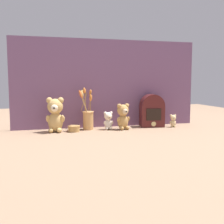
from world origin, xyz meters
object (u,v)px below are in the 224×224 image
Objects in this scene: teddy_bear_small at (108,120)px; flower_vase at (88,116)px; teddy_bear_tiny at (173,120)px; decorative_tin_tall at (74,129)px; teddy_bear_large at (55,114)px; vintage_radio at (152,111)px; teddy_bear_medium at (123,116)px.

teddy_bear_small is 0.17m from flower_vase.
teddy_bear_small is 1.35× the size of teddy_bear_tiny.
decorative_tin_tall is at bearing -179.94° from teddy_bear_tiny.
flower_vase is 3.60× the size of decorative_tin_tall.
teddy_bear_large is at bearing 173.23° from decorative_tin_tall.
decorative_tin_tall is at bearing -174.50° from vintage_radio.
teddy_bear_small is at bearing -14.91° from flower_vase.
teddy_bear_medium is at bearing -1.44° from decorative_tin_tall.
flower_vase is 0.16m from decorative_tin_tall.
teddy_bear_small is (0.41, 0.00, -0.06)m from teddy_bear_large.
teddy_bear_tiny is 0.71m from flower_vase.
teddy_bear_small is at bearing 0.50° from teddy_bear_large.
teddy_bear_medium is 0.44m from teddy_bear_tiny.
teddy_bear_medium is (0.52, -0.03, -0.03)m from teddy_bear_large.
teddy_bear_tiny is at bearing 1.39° from teddy_bear_medium.
teddy_bear_small reaches higher than teddy_bear_tiny.
vintage_radio reaches higher than teddy_bear_large.
teddy_bear_large reaches higher than teddy_bear_tiny.
vintage_radio reaches higher than teddy_bear_small.
flower_vase reaches higher than decorative_tin_tall.
teddy_bear_large is at bearing -176.58° from vintage_radio.
flower_vase is (-0.27, 0.07, 0.00)m from teddy_bear_medium.
decorative_tin_tall is (-0.27, -0.02, -0.05)m from teddy_bear_small.
teddy_bear_large reaches higher than decorative_tin_tall.
vintage_radio reaches higher than teddy_bear_medium.
teddy_bear_small is 0.53× the size of vintage_radio.
teddy_bear_small is 0.55m from teddy_bear_tiny.
flower_vase reaches higher than vintage_radio.
teddy_bear_tiny is at bearing 0.06° from decorative_tin_tall.
vintage_radio is at bearing 158.90° from teddy_bear_tiny.
flower_vase is at bearing 165.09° from teddy_bear_small.
flower_vase is at bearing 165.26° from teddy_bear_medium.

